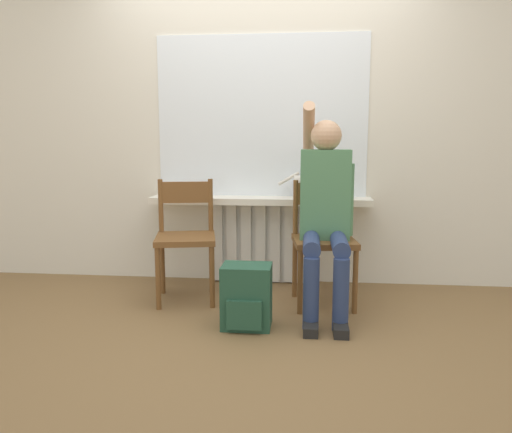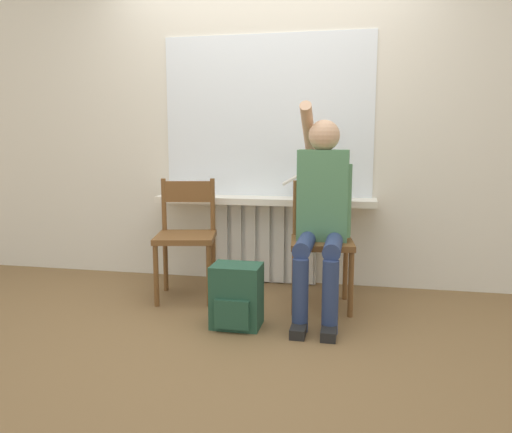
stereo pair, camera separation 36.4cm
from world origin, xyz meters
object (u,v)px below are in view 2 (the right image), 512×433
(person, at_px, (322,206))
(backpack, at_px, (237,296))
(chair_right, at_px, (322,240))
(cat, at_px, (319,182))
(chair_left, at_px, (186,235))

(person, distance_m, backpack, 0.82)
(chair_right, relative_size, cat, 1.88)
(chair_right, distance_m, person, 0.28)
(chair_right, bearing_deg, backpack, -140.10)
(chair_left, xyz_separation_m, chair_right, (0.99, 0.00, 0.00))
(chair_right, relative_size, backpack, 2.20)
(chair_left, height_order, backpack, chair_left)
(backpack, bearing_deg, chair_left, 134.50)
(chair_left, relative_size, backpack, 2.20)
(chair_right, xyz_separation_m, cat, (-0.06, 0.45, 0.36))
(chair_left, distance_m, cat, 1.09)
(cat, bearing_deg, chair_right, -82.07)
(backpack, bearing_deg, chair_right, 46.93)
(chair_right, xyz_separation_m, backpack, (-0.48, -0.52, -0.27))
(chair_left, xyz_separation_m, cat, (0.93, 0.45, 0.36))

